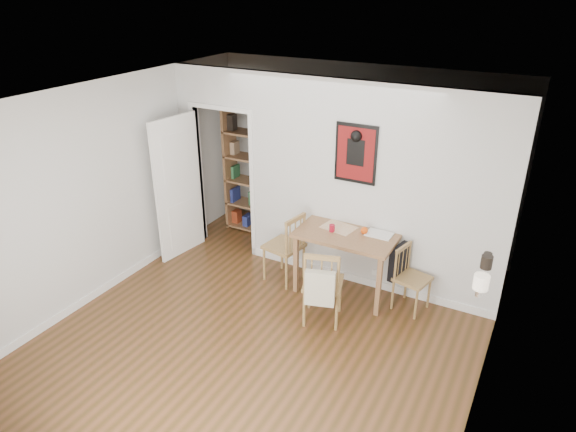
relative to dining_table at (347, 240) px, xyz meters
The scene contains 15 objects.
ground 1.39m from the dining_table, 111.86° to the right, with size 5.20×5.20×0.00m, color brown.
room_shell 0.71m from the dining_table, 144.55° to the left, with size 5.20×5.20×5.20m.
dining_table is the anchor object (origin of this frame).
chair_left 0.86m from the dining_table, behind, with size 0.55×0.55×0.96m.
chair_right 0.88m from the dining_table, ahead, with size 0.53×0.48×0.81m.
chair_front 0.75m from the dining_table, 89.40° to the right, with size 0.60×0.64×0.95m.
bookshelf 2.18m from the dining_table, 154.20° to the left, with size 0.84×0.34×2.01m.
fireplace 1.92m from the dining_table, 26.33° to the right, with size 0.45×1.25×1.16m.
red_glass 0.24m from the dining_table, 159.25° to the right, with size 0.07×0.07×0.09m, color maroon.
orange_fruit 0.24m from the dining_table, 17.13° to the left, with size 0.09×0.09×0.09m, color #E04B0B.
placemat 0.19m from the dining_table, 154.91° to the left, with size 0.40×0.30×0.00m, color beige.
notebook 0.39m from the dining_table, 18.06° to the left, with size 0.31×0.23×0.02m, color silver.
mantel_lamp 2.16m from the dining_table, 35.78° to the right, with size 0.13×0.13×0.21m.
ceramic_jar_a 1.88m from the dining_table, 22.89° to the right, with size 0.11×0.11×0.13m, color black.
ceramic_jar_b 1.82m from the dining_table, 19.54° to the right, with size 0.08×0.08×0.10m, color black.
Camera 1 is at (2.45, -4.15, 3.64)m, focal length 32.00 mm.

